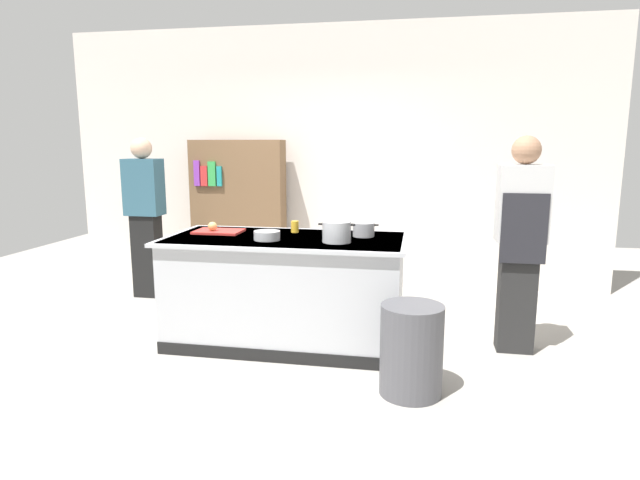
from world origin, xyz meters
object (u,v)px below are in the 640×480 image
Objects in this scene: mixing_bowl at (267,235)px; juice_cup at (295,227)px; onion at (212,226)px; stock_pot at (337,232)px; person_guest at (145,214)px; bookshelf at (239,213)px; sauce_pan at (364,230)px; person_chef at (520,240)px; trash_bin at (411,350)px.

juice_cup reaches higher than mixing_bowl.
stock_pot is at bearing -11.24° from onion.
person_guest is (-1.17, 0.99, -0.05)m from onion.
onion is 1.76m from bookshelf.
bookshelf is (-1.66, 1.64, -0.11)m from sauce_pan.
person_guest is at bearing -137.61° from bookshelf.
sauce_pan is 2.46× the size of juice_cup.
sauce_pan is 0.14× the size of person_chef.
sauce_pan is at bearing 114.53° from trash_bin.
stock_pot is at bearing 52.14° from person_guest.
person_chef is at bearing 8.61° from mixing_bowl.
juice_cup is 1.85m from person_chef.
sauce_pan is 1.24m from person_chef.
trash_bin is (1.72, -0.86, -0.65)m from onion.
bookshelf is at bearing 129.03° from trash_bin.
person_guest is (-2.88, 1.84, 0.60)m from trash_bin.
bookshelf is (-2.90, 1.64, -0.06)m from person_chef.
onion is 1.53m from person_guest.
bookshelf reaches higher than mixing_bowl.
trash_bin is 0.36× the size of bookshelf.
stock_pot reaches higher than sauce_pan.
person_guest reaches higher than juice_cup.
sauce_pan is 0.40× the size of trash_bin.
sauce_pan is (0.18, 0.30, -0.02)m from stock_pot.
bookshelf is (-2.08, 2.57, 0.54)m from trash_bin.
juice_cup is 1.59m from trash_bin.
mixing_bowl is 2.00m from person_chef.
juice_cup is (-0.61, 0.09, -0.01)m from sauce_pan.
sauce_pan is 1.22m from trash_bin.
mixing_bowl is 1.47m from trash_bin.
person_guest is at bearing 80.93° from person_chef.
stock_pot is 1.18× the size of sauce_pan.
stock_pot is 0.47× the size of trash_bin.
person_chef is 1.01× the size of bookshelf.
trash_bin is at bearing -28.39° from mixing_bowl.
stock_pot is 1.37× the size of mixing_bowl.
trash_bin is (0.43, -0.93, -0.65)m from sauce_pan.
mixing_bowl reaches higher than trash_bin.
person_chef reaches higher than juice_cup.
stock_pot is 0.58m from juice_cup.
trash_bin is at bearing -46.37° from stock_pot.
juice_cup is (0.14, 0.39, 0.01)m from mixing_bowl.
person_guest is at bearing 152.08° from stock_pot.
stock_pot is 2.89× the size of juice_cup.
sauce_pan reaches higher than trash_bin.
stock_pot is at bearing 133.63° from trash_bin.
onion is at bearing 39.82° from person_guest.
onion is 2.53m from person_chef.
stock_pot reaches higher than juice_cup.
sauce_pan is at bearing 3.45° from onion.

